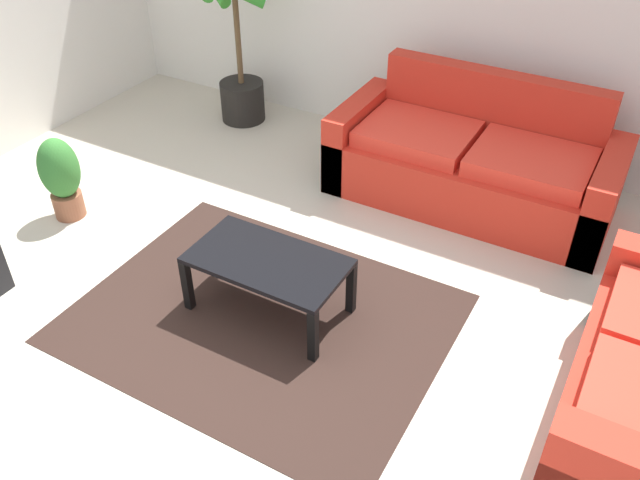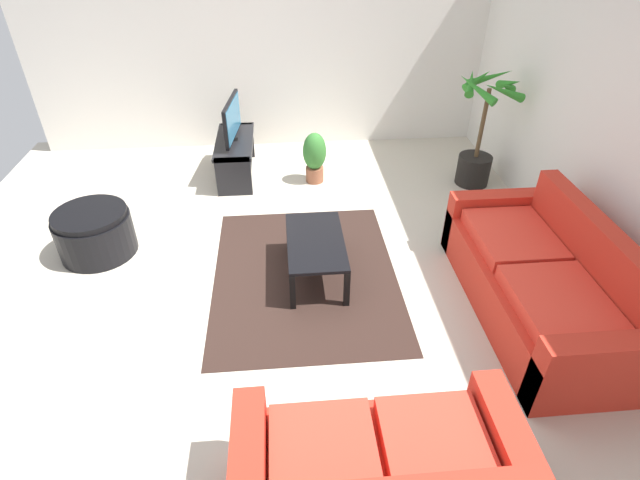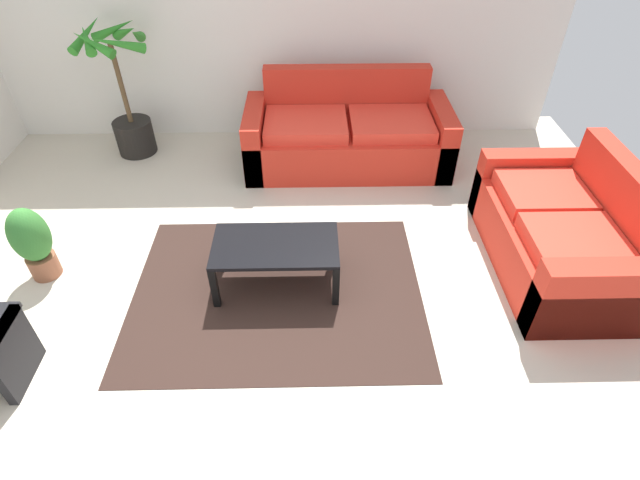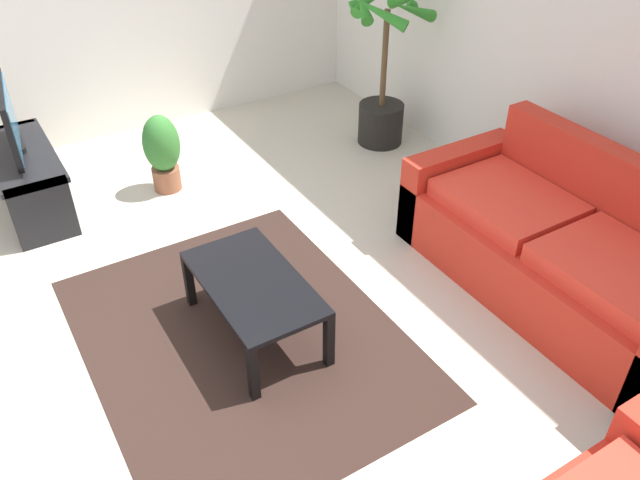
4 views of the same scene
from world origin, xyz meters
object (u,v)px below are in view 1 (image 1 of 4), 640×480
(couch_main, at_px, (473,164))
(coffee_table, at_px, (268,266))
(potted_palm, at_px, (240,62))
(potted_plant_small, at_px, (61,176))

(couch_main, distance_m, coffee_table, 1.92)
(coffee_table, distance_m, potted_palm, 2.64)
(coffee_table, height_order, potted_plant_small, potted_plant_small)
(couch_main, bearing_deg, potted_plant_small, -146.23)
(potted_palm, bearing_deg, coffee_table, -51.89)
(couch_main, relative_size, coffee_table, 2.21)
(couch_main, xyz_separation_m, potted_palm, (-2.27, 0.27, 0.26))
(coffee_table, bearing_deg, potted_palm, 128.11)
(potted_palm, bearing_deg, couch_main, -6.68)
(coffee_table, bearing_deg, potted_plant_small, 175.84)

